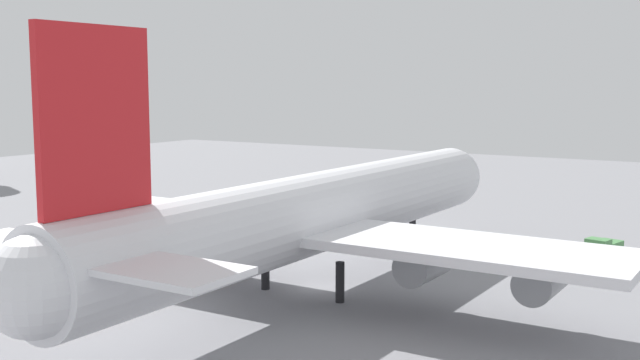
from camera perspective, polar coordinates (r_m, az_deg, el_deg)
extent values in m
plane|color=gray|center=(64.39, 0.00, -7.99)|extent=(245.63, 245.63, 0.00)
cylinder|color=silver|center=(63.01, 0.00, -2.34)|extent=(55.47, 6.49, 6.49)
sphere|color=silver|center=(87.51, 9.70, 0.24)|extent=(6.36, 6.36, 6.36)
sphere|color=silver|center=(42.66, -20.40, -7.42)|extent=(5.52, 5.52, 5.52)
cube|color=red|center=(44.23, -16.31, 4.31)|extent=(7.77, 0.50, 10.38)
cube|color=silver|center=(40.78, -12.26, -6.39)|extent=(4.99, 9.73, 0.36)
cube|color=silver|center=(48.43, -21.07, -4.56)|extent=(4.99, 9.73, 0.36)
cube|color=silver|center=(54.68, 10.70, -4.98)|extent=(9.43, 23.48, 0.70)
cube|color=silver|center=(69.28, -10.88, -2.42)|extent=(9.43, 23.48, 0.70)
cylinder|color=gray|center=(57.28, 7.74, -6.12)|extent=(5.19, 2.73, 2.73)
cylinder|color=gray|center=(54.40, 16.16, -7.05)|extent=(5.19, 2.73, 2.73)
cylinder|color=gray|center=(68.01, -8.09, -4.01)|extent=(5.19, 2.73, 2.73)
cylinder|color=gray|center=(73.83, -13.26, -3.24)|extent=(5.19, 2.73, 2.73)
cylinder|color=black|center=(79.23, 6.86, -3.98)|extent=(0.70, 0.70, 3.19)
cylinder|color=black|center=(59.89, 1.49, -7.58)|extent=(0.70, 0.70, 3.19)
cylinder|color=black|center=(63.71, -4.08, -6.70)|extent=(0.70, 0.70, 3.19)
cube|color=#4C8C4C|center=(77.48, 19.91, -4.79)|extent=(1.96, 2.35, 1.83)
cube|color=#4C8C4C|center=(79.38, 20.55, -4.72)|extent=(3.01, 2.59, 1.32)
cylinder|color=black|center=(78.15, 19.15, -5.34)|extent=(0.94, 0.48, 0.90)
cylinder|color=black|center=(77.23, 20.64, -5.55)|extent=(0.94, 0.48, 0.90)
cylinder|color=black|center=(80.43, 19.96, -5.03)|extent=(0.94, 0.48, 0.90)
cylinder|color=black|center=(79.53, 21.42, -5.23)|extent=(0.94, 0.48, 0.90)
cone|color=orange|center=(89.33, 8.10, -3.58)|extent=(0.41, 0.41, 0.58)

